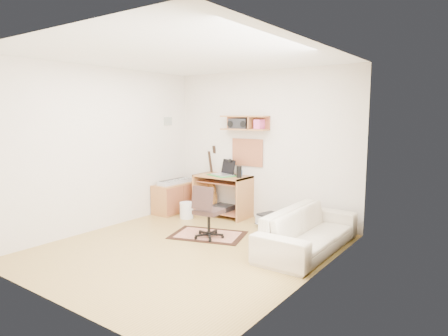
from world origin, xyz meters
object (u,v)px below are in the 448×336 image
Objects in this scene: task_chair at (209,211)px; sofa at (309,224)px; printer at (273,221)px; cabinet at (175,197)px; desk at (223,196)px.

task_chair is 1.48m from sofa.
task_chair is 1.29m from printer.
printer is 1.28m from sofa.
cabinet is (-1.53, 0.92, -0.14)m from task_chair.
task_chair is 1.79m from cabinet.
sofa is (2.04, -0.82, -0.00)m from desk.
task_chair is at bearing 105.08° from sofa.
cabinet is at bearing 142.41° from task_chair.
sofa reaches higher than printer.
desk is 2.13× the size of printer.
task_chair is 0.92× the size of cabinet.
task_chair reaches higher than cabinet.
printer is at bearing 51.53° from sofa.
desk is 0.52× the size of sofa.
desk is 0.96m from cabinet.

